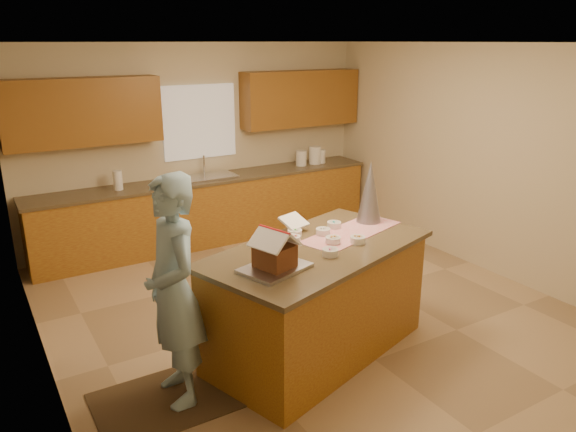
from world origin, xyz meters
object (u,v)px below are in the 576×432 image
object	(u,v)px
tinsel_tree	(370,192)
gingerbread_house	(275,252)
boy	(174,292)
island_base	(317,303)

from	to	relation	value
tinsel_tree	gingerbread_house	xyz separation A→B (m)	(-1.37, -0.55, -0.16)
boy	island_base	bearing A→B (deg)	91.61
tinsel_tree	gingerbread_house	distance (m)	1.49
gingerbread_house	tinsel_tree	bearing A→B (deg)	21.70
island_base	boy	xyz separation A→B (m)	(-1.31, -0.00, 0.43)
island_base	boy	world-z (taller)	boy
island_base	tinsel_tree	bearing A→B (deg)	3.67
boy	gingerbread_house	world-z (taller)	boy
tinsel_tree	boy	size ratio (longest dim) A/B	0.34
gingerbread_house	boy	bearing A→B (deg)	162.47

